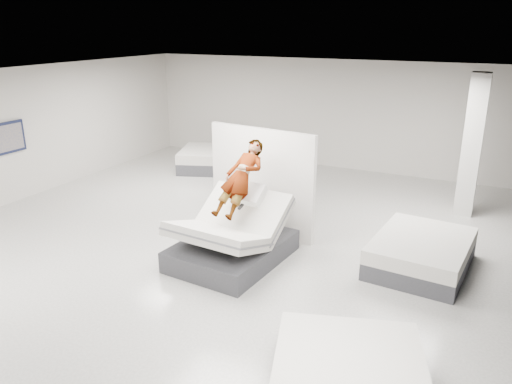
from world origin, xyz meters
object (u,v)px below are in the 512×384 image
person (241,189)px  column (472,146)px  flat_bed_left_far (219,159)px  wall_poster (7,138)px  hero_bed (232,239)px  remote (241,207)px  divider_panel (261,182)px  flat_bed_right_far (421,253)px

person → column: 5.50m
flat_bed_left_far → wall_poster: (-3.04, -4.69, 1.29)m
hero_bed → column: column is taller
person → wall_poster: 6.35m
person → remote: size_ratio=11.81×
divider_panel → column: 4.81m
remote → divider_panel: size_ratio=0.06×
divider_panel → column: column is taller
person → flat_bed_left_far: size_ratio=0.61×
person → wall_poster: bearing=-176.5°
flat_bed_right_far → flat_bed_left_far: bearing=148.8°
hero_bed → remote: 0.72m
wall_poster → flat_bed_left_far: bearing=57.1°
person → remote: person is taller
remote → flat_bed_right_far: size_ratio=0.06×
hero_bed → column: (3.61, 4.46, 1.17)m
remote → wall_poster: (-6.54, 0.52, 0.48)m
hero_bed → person: (0.03, 0.31, 0.88)m
flat_bed_left_far → column: 7.05m
hero_bed → person: 0.93m
flat_bed_right_far → wall_poster: wall_poster is taller
flat_bed_left_far → column: bearing=-5.7°
hero_bed → person: bearing=85.2°
remote → wall_poster: bearing=-179.7°
remote → flat_bed_right_far: 3.33m
divider_panel → flat_bed_right_far: divider_panel is taller
hero_bed → flat_bed_right_far: 3.40m
flat_bed_right_far → wall_poster: bearing=-175.3°
person → divider_panel: 1.17m
divider_panel → remote: bearing=-70.3°
remote → column: column is taller
hero_bed → person: person is taller
person → column: column is taller
flat_bed_right_far → column: 3.50m
wall_poster → divider_panel: bearing=9.0°
hero_bed → divider_panel: (-0.11, 1.45, 0.68)m
person → divider_panel: (-0.13, 1.14, -0.20)m
divider_panel → flat_bed_right_far: 3.38m
hero_bed → wall_poster: size_ratio=2.46×
divider_panel → hero_bed: bearing=-78.2°
person → divider_panel: divider_panel is taller
flat_bed_left_far → flat_bed_right_far: bearing=-31.2°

